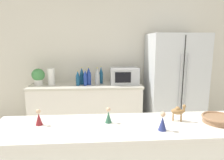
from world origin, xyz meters
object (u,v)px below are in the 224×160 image
object	(u,v)px
back_bottle_2	(89,76)
potted_plant	(38,76)
wise_man_figurine_blue	(108,116)
wise_man_figurine_purple	(39,118)
back_bottle_3	(101,75)
wise_man_figurine_crimson	(163,122)
back_bottle_5	(97,76)
camel_figurine	(178,111)
back_bottle_4	(78,78)
fruit_bowl	(218,119)
refrigerator	(174,85)
microwave	(124,76)
back_bottle_0	(85,78)
back_bottle_1	(82,76)
paper_towel_roll	(51,77)

from	to	relation	value
back_bottle_2	potted_plant	bearing A→B (deg)	178.24
wise_man_figurine_blue	wise_man_figurine_purple	bearing A→B (deg)	-179.24
back_bottle_3	wise_man_figurine_crimson	xyz separation A→B (m)	(0.41, -2.10, -0.01)
back_bottle_5	camel_figurine	xyz separation A→B (m)	(0.66, -1.85, 0.02)
back_bottle_4	fruit_bowl	size ratio (longest dim) A/B	0.98
refrigerator	microwave	size ratio (longest dim) A/B	3.65
fruit_bowl	camel_figurine	world-z (taller)	camel_figurine
back_bottle_0	wise_man_figurine_blue	distance (m)	1.80
potted_plant	back_bottle_3	size ratio (longest dim) A/B	0.92
refrigerator	wise_man_figurine_purple	world-z (taller)	refrigerator
refrigerator	back_bottle_1	size ratio (longest dim) A/B	5.96
paper_towel_roll	back_bottle_1	xyz separation A→B (m)	(0.51, -0.00, 0.00)
back_bottle_3	potted_plant	bearing A→B (deg)	-176.77
potted_plant	back_bottle_3	xyz separation A→B (m)	(1.05, 0.06, -0.01)
paper_towel_roll	back_bottle_4	world-z (taller)	paper_towel_roll
back_bottle_0	fruit_bowl	distance (m)	2.18
potted_plant	camel_figurine	distance (m)	2.49
back_bottle_4	fruit_bowl	world-z (taller)	back_bottle_4
refrigerator	fruit_bowl	world-z (taller)	refrigerator
paper_towel_roll	back_bottle_4	size ratio (longest dim) A/B	1.11
back_bottle_5	back_bottle_0	bearing A→B (deg)	-160.90
back_bottle_3	back_bottle_5	bearing A→B (deg)	-129.20
camel_figurine	back_bottle_1	bearing A→B (deg)	116.29
camel_figurine	wise_man_figurine_crimson	bearing A→B (deg)	-137.38
refrigerator	wise_man_figurine_blue	world-z (taller)	refrigerator
back_bottle_1	wise_man_figurine_purple	world-z (taller)	back_bottle_1
microwave	paper_towel_roll	bearing A→B (deg)	-178.99
camel_figurine	back_bottle_4	bearing A→B (deg)	118.87
microwave	fruit_bowl	bearing A→B (deg)	-75.43
back_bottle_4	camel_figurine	distance (m)	2.04
camel_figurine	wise_man_figurine_purple	size ratio (longest dim) A/B	1.11
back_bottle_1	wise_man_figurine_blue	xyz separation A→B (m)	(0.36, -1.87, -0.01)
paper_towel_roll	refrigerator	bearing A→B (deg)	-2.12
wise_man_figurine_crimson	back_bottle_0	bearing A→B (deg)	109.18
back_bottle_3	camel_figurine	size ratio (longest dim) A/B	2.14
paper_towel_roll	camel_figurine	size ratio (longest dim) A/B	1.97
refrigerator	wise_man_figurine_purple	bearing A→B (deg)	-134.55
wise_man_figurine_blue	wise_man_figurine_purple	size ratio (longest dim) A/B	1.00
back_bottle_5	fruit_bowl	xyz separation A→B (m)	(0.97, -1.91, -0.04)
microwave	back_bottle_3	bearing A→B (deg)	175.10
refrigerator	wise_man_figurine_crimson	xyz separation A→B (m)	(-0.84, -1.96, 0.16)
wise_man_figurine_blue	camel_figurine	bearing A→B (deg)	-0.16
fruit_bowl	camel_figurine	distance (m)	0.32
back_bottle_2	back_bottle_5	xyz separation A→B (m)	(0.15, 0.01, -0.01)
refrigerator	paper_towel_roll	xyz separation A→B (m)	(-2.10, 0.08, 0.16)
back_bottle_2	back_bottle_4	distance (m)	0.19
paper_towel_roll	back_bottle_2	bearing A→B (deg)	-2.67
back_bottle_1	back_bottle_5	xyz separation A→B (m)	(0.26, -0.02, -0.00)
paper_towel_roll	back_bottle_0	bearing A→B (deg)	-9.23
fruit_bowl	wise_man_figurine_crimson	bearing A→B (deg)	-167.40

